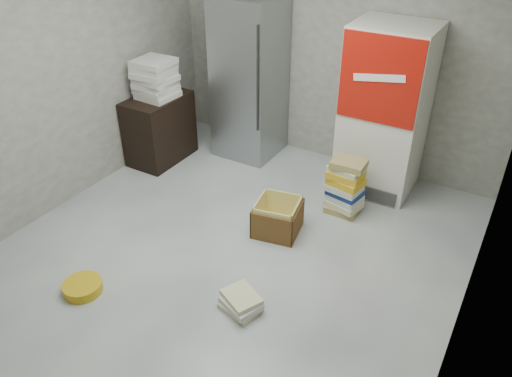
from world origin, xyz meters
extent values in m
plane|color=beige|center=(0.00, 0.00, 0.00)|extent=(5.00, 5.00, 0.00)
cube|color=#A39F93|center=(0.00, 2.50, 1.40)|extent=(4.00, 0.04, 2.80)
cube|color=#A39F93|center=(-2.00, 0.00, 1.40)|extent=(0.04, 5.00, 2.80)
cube|color=#A39F93|center=(2.00, 0.00, 1.40)|extent=(0.04, 5.00, 2.80)
cube|color=#A5A8AD|center=(-0.90, 2.13, 0.95)|extent=(0.70, 0.70, 1.90)
cylinder|color=#333333|center=(-0.58, 1.77, 1.10)|extent=(0.02, 0.02, 1.19)
cube|color=silver|center=(0.75, 2.13, 0.90)|extent=(0.80, 0.70, 1.80)
cube|color=#AB1309|center=(0.75, 1.77, 1.35)|extent=(0.78, 0.02, 0.85)
cube|color=white|center=(0.75, 1.75, 1.38)|extent=(0.50, 0.01, 0.14)
cube|color=#3F3F3F|center=(0.75, 1.77, 0.10)|extent=(0.70, 0.02, 0.15)
cube|color=black|center=(-1.73, 1.40, 0.40)|extent=(0.50, 0.80, 0.80)
cube|color=silver|center=(-1.71, 1.41, 0.83)|extent=(0.42, 0.42, 0.06)
cube|color=silver|center=(-1.72, 1.41, 0.90)|extent=(0.41, 0.41, 0.06)
cube|color=silver|center=(-1.73, 1.41, 0.96)|extent=(0.43, 0.43, 0.06)
cube|color=silver|center=(-1.71, 1.41, 1.03)|extent=(0.42, 0.42, 0.06)
cube|color=silver|center=(-1.72, 1.39, 1.09)|extent=(0.43, 0.43, 0.06)
cube|color=silver|center=(-1.72, 1.40, 1.16)|extent=(0.42, 0.42, 0.06)
cube|color=silver|center=(-1.71, 1.39, 1.22)|extent=(0.41, 0.41, 0.06)
cube|color=#9B874D|center=(0.64, 1.45, 0.03)|extent=(0.33, 0.26, 0.07)
cube|color=beige|center=(0.65, 1.45, 0.10)|extent=(0.38, 0.32, 0.06)
cube|color=silver|center=(0.64, 1.46, 0.17)|extent=(0.38, 0.32, 0.07)
cube|color=navy|center=(0.65, 1.46, 0.24)|extent=(0.37, 0.32, 0.06)
cube|color=silver|center=(0.64, 1.44, 0.30)|extent=(0.36, 0.31, 0.07)
cube|color=gold|center=(0.65, 1.44, 0.37)|extent=(0.37, 0.31, 0.07)
cube|color=gold|center=(0.64, 1.45, 0.45)|extent=(0.35, 0.28, 0.08)
cube|color=beige|center=(0.63, 1.46, 0.51)|extent=(0.36, 0.31, 0.05)
cube|color=#9B874D|center=(0.65, 1.45, 0.57)|extent=(0.34, 0.27, 0.07)
cube|color=beige|center=(0.46, -0.28, 0.02)|extent=(0.35, 0.30, 0.05)
cube|color=silver|center=(0.47, -0.28, 0.07)|extent=(0.37, 0.33, 0.05)
cube|color=beige|center=(0.46, -0.25, 0.12)|extent=(0.38, 0.35, 0.04)
cube|color=yellow|center=(0.22, 0.80, 0.01)|extent=(0.47, 0.47, 0.01)
cube|color=brown|center=(0.18, 1.00, 0.15)|extent=(0.42, 0.09, 0.30)
cube|color=brown|center=(0.25, 0.60, 0.15)|extent=(0.42, 0.09, 0.30)
cube|color=brown|center=(0.01, 0.76, 0.15)|extent=(0.09, 0.42, 0.30)
cube|color=brown|center=(0.42, 0.84, 0.15)|extent=(0.09, 0.42, 0.30)
cube|color=yellow|center=(0.18, 0.99, 0.17)|extent=(0.38, 0.08, 0.34)
cube|color=yellow|center=(0.25, 0.62, 0.17)|extent=(0.38, 0.08, 0.34)
cube|color=yellow|center=(0.03, 0.77, 0.17)|extent=(0.08, 0.38, 0.34)
cube|color=yellow|center=(0.40, 0.84, 0.17)|extent=(0.08, 0.38, 0.34)
cylinder|color=gold|center=(-0.80, -0.78, 0.04)|extent=(0.40, 0.40, 0.09)
camera|label=1|loc=(2.05, -2.71, 2.99)|focal=35.00mm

